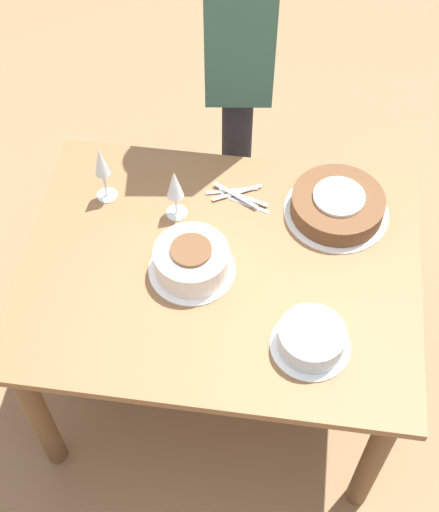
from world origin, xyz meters
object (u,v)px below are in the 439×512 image
cake_front_chocolate (337,205)px  wine_glass_near (175,186)px  cake_back_decorated (311,339)px  cake_center_white (192,261)px  person_cutting (239,15)px  wine_glass_far (101,165)px

cake_front_chocolate → wine_glass_near: size_ratio=1.74×
cake_front_chocolate → cake_back_decorated: bearing=84.0°
cake_center_white → person_cutting: size_ratio=0.15×
cake_center_white → cake_back_decorated: size_ratio=1.16×
wine_glass_near → wine_glass_far: (0.24, -0.04, 0.02)m
cake_center_white → cake_front_chocolate: (-0.42, -0.28, -0.01)m
cake_back_decorated → wine_glass_far: 0.83m
cake_center_white → person_cutting: person_cutting is taller
cake_front_chocolate → person_cutting: bearing=-52.7°
wine_glass_near → person_cutting: 0.62m
cake_front_chocolate → wine_glass_far: wine_glass_far is taller
cake_front_chocolate → cake_back_decorated: size_ratio=1.48×
cake_center_white → wine_glass_far: bearing=-38.5°
cake_center_white → wine_glass_far: size_ratio=1.22×
cake_center_white → wine_glass_near: wine_glass_near is taller
cake_back_decorated → person_cutting: (0.32, -0.99, 0.31)m
cake_center_white → cake_back_decorated: (-0.37, 0.21, -0.01)m
cake_front_chocolate → wine_glass_near: (0.50, 0.07, 0.09)m
cake_front_chocolate → cake_back_decorated: cake_front_chocolate is taller
cake_back_decorated → cake_center_white: bearing=-30.0°
cake_center_white → cake_front_chocolate: 0.51m
cake_front_chocolate → cake_back_decorated: 0.50m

